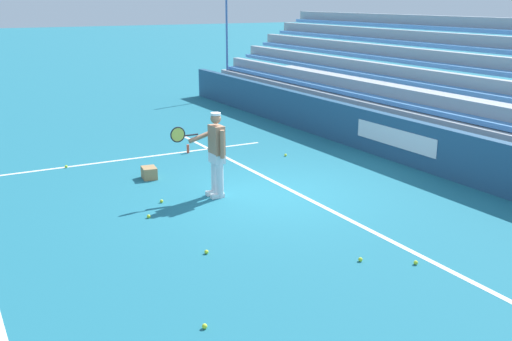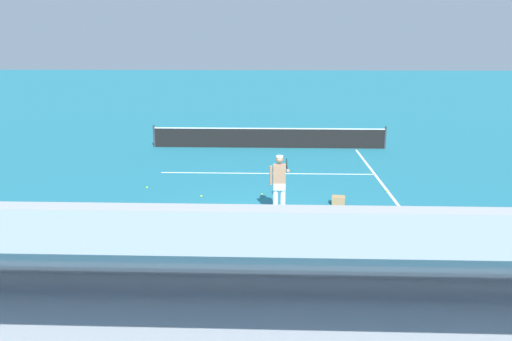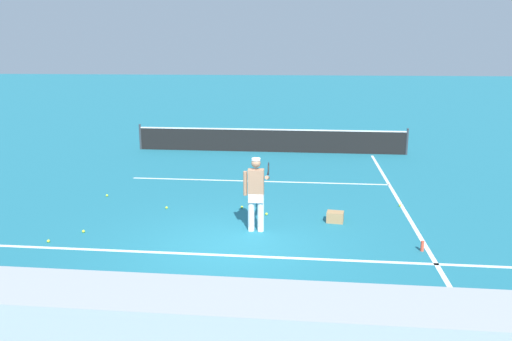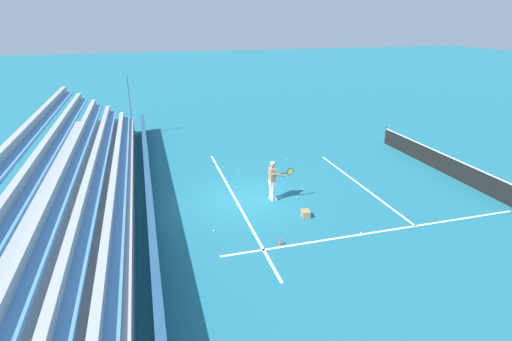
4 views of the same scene
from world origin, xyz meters
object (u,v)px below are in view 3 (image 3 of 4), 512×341
Objects in this scene: tennis_ball_by_box at (266,214)px; tennis_ball_far_left at (167,208)px; tennis_player at (256,193)px; tennis_ball_stray_back at (48,241)px; water_bottle at (422,246)px; tennis_ball_on_baseline at (83,231)px; tennis_ball_midcourt at (400,205)px; tennis_net at (270,140)px; ball_box_cardboard at (335,217)px; tennis_ball_toward_net at (107,195)px; tennis_ball_far_right at (242,207)px; tennis_ball_near_player at (356,292)px.

tennis_ball_far_left is at bearing 174.80° from tennis_ball_by_box.
tennis_player is 4.66m from tennis_ball_stray_back.
tennis_ball_far_left is at bearing 159.84° from water_bottle.
tennis_ball_midcourt is at bearing 20.27° from tennis_ball_on_baseline.
ball_box_cardboard is at bearing -75.17° from tennis_net.
tennis_ball_midcourt is 1.00× the size of tennis_ball_on_baseline.
water_bottle is (7.97, 0.37, 0.08)m from tennis_ball_stray_back.
tennis_ball_stray_back and tennis_ball_far_left have the same top height.
tennis_player reaches higher than tennis_ball_toward_net.
tennis_ball_far_left is (-6.16, -0.85, 0.00)m from tennis_ball_midcourt.
tennis_ball_far_right and tennis_ball_far_left have the same top height.
tennis_ball_on_baseline is at bearing 158.62° from tennis_ball_near_player.
tennis_player is 0.15× the size of tennis_net.
tennis_ball_stray_back is at bearing -162.17° from ball_box_cardboard.
tennis_ball_midcourt is 6.22m from tennis_ball_far_left.
ball_box_cardboard is at bearing -7.64° from tennis_ball_far_left.
tennis_ball_by_box and tennis_ball_near_player have the same top height.
ball_box_cardboard is at bearing -11.41° from tennis_ball_by_box.
ball_box_cardboard reaches higher than tennis_ball_by_box.
tennis_ball_far_right is (3.37, 2.20, 0.00)m from tennis_ball_on_baseline.
tennis_player reaches higher than tennis_net.
tennis_ball_on_baseline is 1.00× the size of tennis_ball_near_player.
ball_box_cardboard is 6.06× the size of tennis_ball_near_player.
tennis_player is at bearing 166.25° from water_bottle.
ball_box_cardboard is 6.06× the size of tennis_ball_midcourt.
tennis_net is at bearing 70.48° from tennis_ball_on_baseline.
tennis_ball_far_right is 0.30× the size of water_bottle.
tennis_ball_stray_back is 6.66m from tennis_ball_near_player.
tennis_ball_far_right is 0.01× the size of tennis_net.
tennis_ball_on_baseline is at bearing -146.79° from tennis_ball_far_right.
tennis_ball_stray_back is (-8.05, -3.45, 0.00)m from tennis_ball_midcourt.
ball_box_cardboard is at bearing 13.21° from tennis_ball_on_baseline.
tennis_player is 7.80× the size of water_bottle.
tennis_ball_stray_back is 11.29m from tennis_net.
tennis_ball_on_baseline is 0.30× the size of water_bottle.
tennis_ball_by_box is 0.30× the size of water_bottle.
tennis_ball_stray_back is at bearing -156.80° from tennis_ball_midcourt.
tennis_ball_toward_net is at bearing 92.07° from tennis_ball_stray_back.
tennis_ball_toward_net is (-8.18, 0.09, 0.00)m from tennis_ball_midcourt.
tennis_ball_midcourt is 3.66m from tennis_ball_by_box.
tennis_ball_on_baseline and tennis_ball_far_right have the same top height.
tennis_ball_far_right is at bearing 148.74° from water_bottle.
water_bottle reaches higher than tennis_ball_midcourt.
tennis_ball_near_player is 12.47m from tennis_net.
ball_box_cardboard reaches higher than tennis_ball_stray_back.
tennis_ball_near_player is (2.03, -2.91, -0.86)m from tennis_player.
ball_box_cardboard is 6.06× the size of tennis_ball_far_left.
water_bottle reaches higher than tennis_ball_stray_back.
tennis_ball_stray_back is at bearing -177.37° from water_bottle.
tennis_ball_midcourt and tennis_ball_far_left have the same top height.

